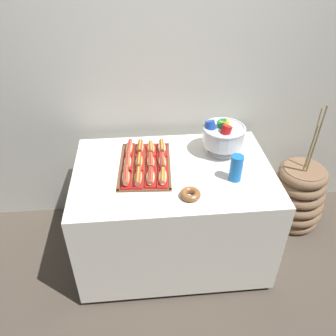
{
  "coord_description": "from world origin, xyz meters",
  "views": [
    {
      "loc": [
        -0.2,
        -1.78,
        2.08
      ],
      "look_at": [
        -0.04,
        -0.04,
        0.81
      ],
      "focal_mm": 36.64,
      "sensor_mm": 36.0,
      "label": 1
    }
  ],
  "objects_px": {
    "hot_dog_7": "(162,162)",
    "punch_bowl": "(223,135)",
    "floor_vase": "(297,196)",
    "hot_dog_6": "(151,162)",
    "hot_dog_10": "(151,149)",
    "hot_dog_2": "(151,177)",
    "hot_dog_5": "(139,162)",
    "donut": "(190,194)",
    "serving_tray": "(145,166)",
    "hot_dog_3": "(163,177)",
    "hot_dog_8": "(129,149)",
    "hot_dog_4": "(128,162)",
    "hot_dog_1": "(138,178)",
    "hot_dog_0": "(126,177)",
    "hot_dog_11": "(162,148)",
    "cup_stack": "(236,168)",
    "hot_dog_9": "(140,148)",
    "buffet_table": "(173,211)"
  },
  "relations": [
    {
      "from": "hot_dog_7",
      "to": "punch_bowl",
      "type": "xyz_separation_m",
      "value": [
        0.42,
        0.13,
        0.1
      ]
    },
    {
      "from": "punch_bowl",
      "to": "floor_vase",
      "type": "bearing_deg",
      "value": 5.3
    },
    {
      "from": "hot_dog_6",
      "to": "hot_dog_10",
      "type": "distance_m",
      "value": 0.17
    },
    {
      "from": "floor_vase",
      "to": "hot_dog_2",
      "type": "xyz_separation_m",
      "value": [
        -1.2,
        -0.35,
        0.54
      ]
    },
    {
      "from": "hot_dog_5",
      "to": "donut",
      "type": "height_order",
      "value": "hot_dog_5"
    },
    {
      "from": "serving_tray",
      "to": "punch_bowl",
      "type": "height_order",
      "value": "punch_bowl"
    },
    {
      "from": "hot_dog_5",
      "to": "hot_dog_7",
      "type": "relative_size",
      "value": 1.04
    },
    {
      "from": "hot_dog_3",
      "to": "hot_dog_10",
      "type": "distance_m",
      "value": 0.34
    },
    {
      "from": "hot_dog_8",
      "to": "punch_bowl",
      "type": "distance_m",
      "value": 0.65
    },
    {
      "from": "hot_dog_3",
      "to": "hot_dog_4",
      "type": "relative_size",
      "value": 0.99
    },
    {
      "from": "hot_dog_7",
      "to": "hot_dog_8",
      "type": "bearing_deg",
      "value": 140.25
    },
    {
      "from": "hot_dog_1",
      "to": "hot_dog_10",
      "type": "relative_size",
      "value": 1.21
    },
    {
      "from": "hot_dog_0",
      "to": "hot_dog_11",
      "type": "distance_m",
      "value": 0.4
    },
    {
      "from": "cup_stack",
      "to": "floor_vase",
      "type": "bearing_deg",
      "value": 29.04
    },
    {
      "from": "serving_tray",
      "to": "hot_dog_6",
      "type": "xyz_separation_m",
      "value": [
        0.04,
        -0.0,
        0.03
      ]
    },
    {
      "from": "hot_dog_10",
      "to": "hot_dog_9",
      "type": "bearing_deg",
      "value": 176.51
    },
    {
      "from": "buffet_table",
      "to": "hot_dog_5",
      "type": "xyz_separation_m",
      "value": [
        -0.22,
        0.05,
        0.4
      ]
    },
    {
      "from": "hot_dog_1",
      "to": "hot_dog_10",
      "type": "xyz_separation_m",
      "value": [
        0.09,
        0.32,
        -0.0
      ]
    },
    {
      "from": "hot_dog_9",
      "to": "cup_stack",
      "type": "distance_m",
      "value": 0.68
    },
    {
      "from": "hot_dog_1",
      "to": "hot_dog_10",
      "type": "bearing_deg",
      "value": 73.7
    },
    {
      "from": "hot_dog_1",
      "to": "hot_dog_5",
      "type": "height_order",
      "value": "hot_dog_5"
    },
    {
      "from": "floor_vase",
      "to": "hot_dog_7",
      "type": "bearing_deg",
      "value": -170.27
    },
    {
      "from": "hot_dog_5",
      "to": "hot_dog_7",
      "type": "xyz_separation_m",
      "value": [
        0.15,
        -0.01,
        -0.0
      ]
    },
    {
      "from": "hot_dog_5",
      "to": "hot_dog_7",
      "type": "distance_m",
      "value": 0.15
    },
    {
      "from": "hot_dog_2",
      "to": "hot_dog_11",
      "type": "bearing_deg",
      "value": 73.7
    },
    {
      "from": "hot_dog_2",
      "to": "hot_dog_4",
      "type": "distance_m",
      "value": 0.22
    },
    {
      "from": "hot_dog_4",
      "to": "donut",
      "type": "distance_m",
      "value": 0.5
    },
    {
      "from": "hot_dog_6",
      "to": "donut",
      "type": "xyz_separation_m",
      "value": [
        0.21,
        -0.33,
        -0.01
      ]
    },
    {
      "from": "hot_dog_7",
      "to": "hot_dog_9",
      "type": "xyz_separation_m",
      "value": [
        -0.14,
        0.17,
        0.0
      ]
    },
    {
      "from": "hot_dog_7",
      "to": "cup_stack",
      "type": "bearing_deg",
      "value": -22.54
    },
    {
      "from": "hot_dog_2",
      "to": "hot_dog_5",
      "type": "height_order",
      "value": "hot_dog_5"
    },
    {
      "from": "hot_dog_1",
      "to": "hot_dog_8",
      "type": "xyz_separation_m",
      "value": [
        -0.05,
        0.33,
        0.0
      ]
    },
    {
      "from": "hot_dog_5",
      "to": "hot_dog_9",
      "type": "bearing_deg",
      "value": 86.51
    },
    {
      "from": "hot_dog_6",
      "to": "hot_dog_11",
      "type": "distance_m",
      "value": 0.18
    },
    {
      "from": "hot_dog_5",
      "to": "hot_dog_8",
      "type": "bearing_deg",
      "value": 110.95
    },
    {
      "from": "hot_dog_9",
      "to": "donut",
      "type": "bearing_deg",
      "value": -60.74
    },
    {
      "from": "hot_dog_1",
      "to": "hot_dog_9",
      "type": "xyz_separation_m",
      "value": [
        0.02,
        0.33,
        0.0
      ]
    },
    {
      "from": "cup_stack",
      "to": "hot_dog_0",
      "type": "bearing_deg",
      "value": 177.34
    },
    {
      "from": "hot_dog_8",
      "to": "donut",
      "type": "height_order",
      "value": "hot_dog_8"
    },
    {
      "from": "hot_dog_0",
      "to": "punch_bowl",
      "type": "xyz_separation_m",
      "value": [
        0.66,
        0.28,
        0.1
      ]
    },
    {
      "from": "hot_dog_10",
      "to": "buffet_table",
      "type": "bearing_deg",
      "value": -58.18
    },
    {
      "from": "floor_vase",
      "to": "cup_stack",
      "type": "relative_size",
      "value": 6.41
    },
    {
      "from": "punch_bowl",
      "to": "donut",
      "type": "bearing_deg",
      "value": -122.17
    },
    {
      "from": "hot_dog_11",
      "to": "donut",
      "type": "bearing_deg",
      "value": -75.22
    },
    {
      "from": "serving_tray",
      "to": "hot_dog_11",
      "type": "distance_m",
      "value": 0.2
    },
    {
      "from": "hot_dog_2",
      "to": "buffet_table",
      "type": "bearing_deg",
      "value": 36.9
    },
    {
      "from": "hot_dog_1",
      "to": "punch_bowl",
      "type": "bearing_deg",
      "value": 25.88
    },
    {
      "from": "hot_dog_11",
      "to": "hot_dog_1",
      "type": "bearing_deg",
      "value": -117.94
    },
    {
      "from": "hot_dog_10",
      "to": "cup_stack",
      "type": "relative_size",
      "value": 0.89
    },
    {
      "from": "hot_dog_11",
      "to": "hot_dog_3",
      "type": "bearing_deg",
      "value": -93.49
    }
  ]
}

